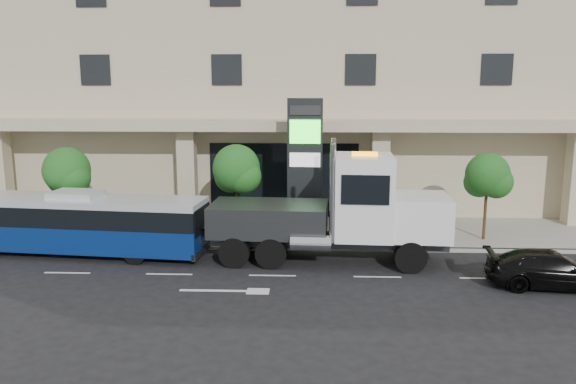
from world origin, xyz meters
name	(u,v)px	position (x,y,z in m)	size (l,w,h in m)	color
ground	(275,264)	(0.00, 0.00, 0.00)	(120.00, 120.00, 0.00)	black
sidewalk	(281,231)	(0.00, 5.00, 0.07)	(120.00, 6.00, 0.15)	gray
curb	(278,248)	(0.00, 2.00, 0.07)	(120.00, 0.30, 0.15)	gray
convention_center	(289,42)	(0.00, 15.42, 9.97)	(60.00, 17.60, 20.00)	#BEAD8E
tree_left	(67,174)	(-9.97, 3.59, 3.11)	(2.27, 2.20, 4.22)	#422B19
tree_mid	(237,172)	(-1.97, 3.59, 3.26)	(2.28, 2.20, 4.38)	#422B19
tree_right	(488,178)	(9.53, 3.59, 3.04)	(2.10, 2.00, 4.04)	#422B19
city_bus	(78,223)	(-8.49, 0.93, 1.42)	(11.18, 3.45, 2.79)	black
tow_truck	(339,213)	(2.61, 0.40, 2.06)	(11.00, 3.22, 5.00)	#2D3033
black_sedan	(551,269)	(10.10, -2.34, 0.66)	(1.85, 4.56, 1.32)	black
signage_pylon	(305,167)	(1.17, 3.94, 3.43)	(1.64, 0.67, 6.47)	black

